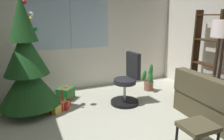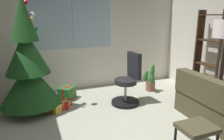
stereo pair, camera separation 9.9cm
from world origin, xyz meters
name	(u,v)px [view 2 (the right image)]	position (x,y,z in m)	size (l,w,h in m)	color
wall_back_with_windows	(86,28)	(-0.02, 2.56, 1.45)	(4.63, 0.12, 2.89)	silver
footstool	(197,129)	(0.64, -0.45, 0.31)	(0.46, 0.37, 0.36)	#48412C
holiday_tree	(28,67)	(-1.34, 1.58, 0.85)	(1.06, 1.06, 2.55)	#4C331E
gift_box_red	(64,104)	(-0.76, 1.52, 0.07)	(0.30, 0.31, 0.15)	red
gift_box_green	(67,93)	(-0.63, 1.94, 0.13)	(0.41, 0.41, 0.27)	#1E722D
gift_box_gold	(58,106)	(-0.88, 1.46, 0.08)	(0.42, 0.41, 0.16)	gold
office_chair	(128,84)	(0.47, 1.26, 0.40)	(0.56, 0.56, 1.03)	black
bookshelf	(208,63)	(2.10, 0.87, 0.79)	(0.18, 0.64, 1.84)	#322010
floor_lamp	(224,36)	(1.65, 0.20, 1.41)	(0.36, 0.36, 1.66)	slate
potted_plant	(151,80)	(1.26, 1.69, 0.27)	(0.31, 0.36, 0.67)	#8A5746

